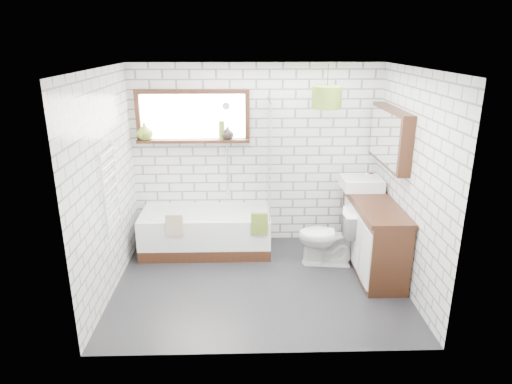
{
  "coord_description": "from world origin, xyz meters",
  "views": [
    {
      "loc": [
        -0.18,
        -4.85,
        2.79
      ],
      "look_at": [
        -0.03,
        0.25,
        1.07
      ],
      "focal_mm": 32.0,
      "sensor_mm": 36.0,
      "label": 1
    }
  ],
  "objects_px": {
    "pendant": "(327,97)",
    "basin": "(361,183)",
    "bathtub": "(206,231)",
    "vanity": "(373,234)",
    "toilet": "(327,237)"
  },
  "relations": [
    {
      "from": "vanity",
      "to": "bathtub",
      "type": "bearing_deg",
      "value": 166.03
    },
    {
      "from": "bathtub",
      "to": "toilet",
      "type": "relative_size",
      "value": 2.3
    },
    {
      "from": "bathtub",
      "to": "toilet",
      "type": "distance_m",
      "value": 1.65
    },
    {
      "from": "toilet",
      "to": "basin",
      "type": "bearing_deg",
      "value": 135.52
    },
    {
      "from": "vanity",
      "to": "basin",
      "type": "xyz_separation_m",
      "value": [
        -0.06,
        0.5,
        0.52
      ]
    },
    {
      "from": "vanity",
      "to": "toilet",
      "type": "distance_m",
      "value": 0.57
    },
    {
      "from": "vanity",
      "to": "basin",
      "type": "relative_size",
      "value": 3.0
    },
    {
      "from": "vanity",
      "to": "toilet",
      "type": "bearing_deg",
      "value": 170.16
    },
    {
      "from": "bathtub",
      "to": "pendant",
      "type": "xyz_separation_m",
      "value": [
        1.56,
        -0.07,
        1.82
      ]
    },
    {
      "from": "toilet",
      "to": "pendant",
      "type": "distance_m",
      "value": 1.76
    },
    {
      "from": "bathtub",
      "to": "vanity",
      "type": "bearing_deg",
      "value": -13.97
    },
    {
      "from": "pendant",
      "to": "basin",
      "type": "bearing_deg",
      "value": 4.02
    },
    {
      "from": "vanity",
      "to": "pendant",
      "type": "xyz_separation_m",
      "value": [
        -0.59,
        0.46,
        1.65
      ]
    },
    {
      "from": "bathtub",
      "to": "basin",
      "type": "distance_m",
      "value": 2.2
    },
    {
      "from": "bathtub",
      "to": "vanity",
      "type": "height_order",
      "value": "vanity"
    }
  ]
}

